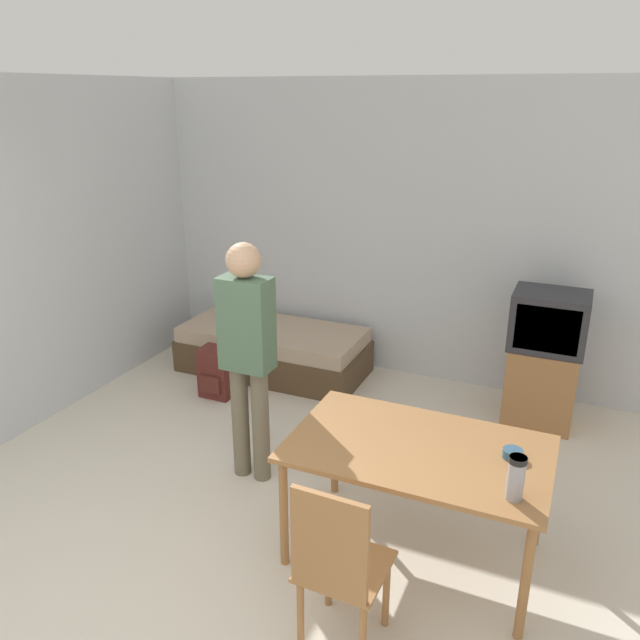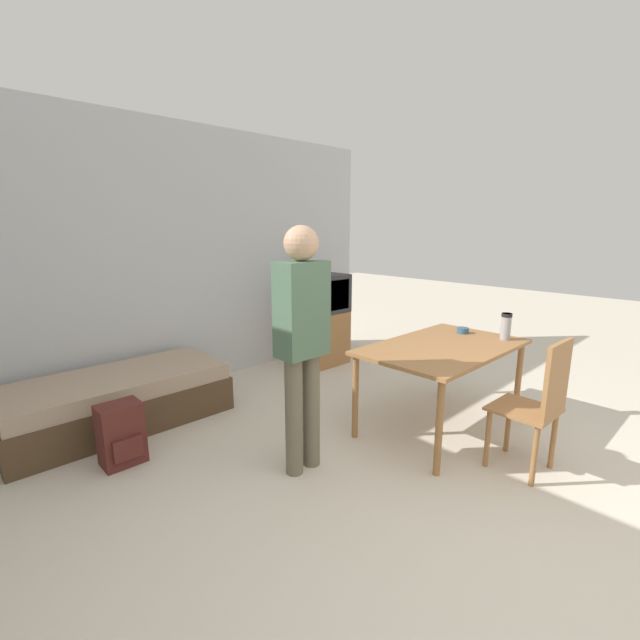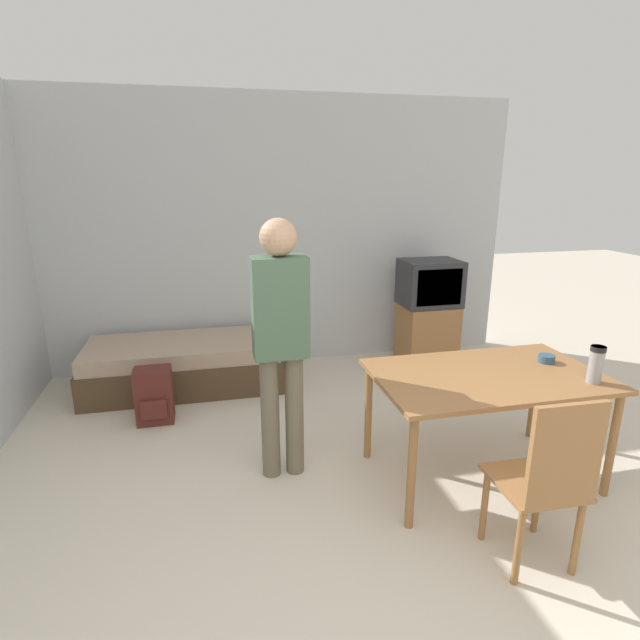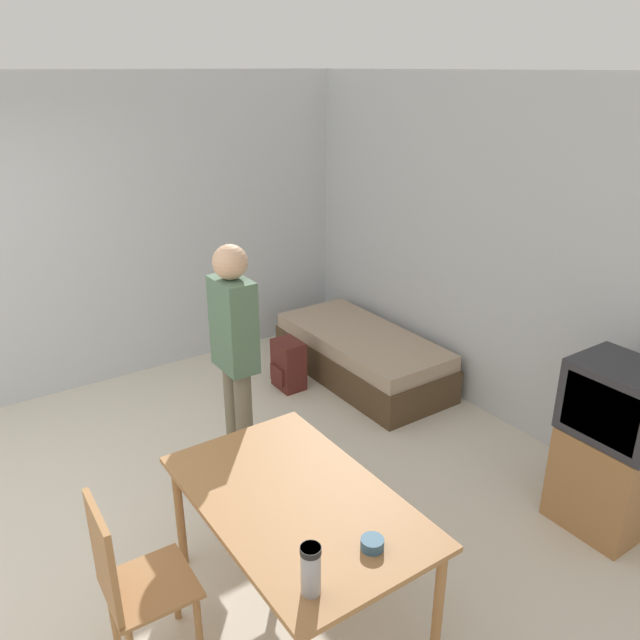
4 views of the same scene
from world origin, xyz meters
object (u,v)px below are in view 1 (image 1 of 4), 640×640
Objects in this scene: dining_table at (418,458)px; backpack at (217,373)px; mate_bowl at (513,454)px; thermos_flask at (516,476)px; tv at (544,358)px; wooden_chair at (337,564)px; person_standing at (247,347)px; daybed at (273,350)px.

backpack is (-2.16, 1.27, -0.43)m from dining_table.
dining_table is 0.51m from mate_bowl.
thermos_flask reaches higher than dining_table.
tv is 2.78m from backpack.
wooden_chair is 4.16× the size of thermos_flask.
backpack is (-0.90, 0.95, -0.76)m from person_standing.
dining_table is at bearing 153.61° from thermos_flask.
backpack is at bearing 156.01° from mate_bowl.
thermos_flask is 0.51× the size of backpack.
thermos_flask reaches higher than mate_bowl.
tv is 4.82× the size of thermos_flask.
mate_bowl is at bearing -37.21° from daybed.
wooden_chair is 1.66m from person_standing.
thermos_flask reaches higher than daybed.
wooden_chair is (-0.15, -0.82, -0.12)m from dining_table.
dining_table is 6.18× the size of thermos_flask.
person_standing is at bearing 172.59° from mate_bowl.
person_standing is at bearing 161.88° from thermos_flask.
backpack is (-0.21, -0.67, 0.00)m from daybed.
person_standing is at bearing 134.30° from wooden_chair.
tv is 2.03m from dining_table.
dining_table is at bearing -14.29° from person_standing.
thermos_flask is at bearing 38.50° from wooden_chair.
mate_bowl is (0.49, 0.09, 0.10)m from dining_table.
mate_bowl reaches higher than backpack.
thermos_flask is at bearing -89.09° from tv.
daybed is 1.05× the size of person_standing.
thermos_flask is 0.38m from mate_bowl.
tv is 1.16× the size of wooden_chair.
dining_table is 1.48× the size of wooden_chair.
mate_bowl is at bearing -23.99° from backpack.
mate_bowl is at bearing 55.05° from wooden_chair.
tv reaches higher than wooden_chair.
tv reaches higher than daybed.
dining_table is 13.46× the size of mate_bowl.
person_standing reaches higher than mate_bowl.
wooden_chair is 0.94m from thermos_flask.
backpack is at bearing -107.56° from daybed.
dining_table reaches higher than daybed.
daybed is 0.71m from backpack.
thermos_flask is at bearing -41.63° from daybed.
thermos_flask is (1.81, -0.59, -0.14)m from person_standing.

